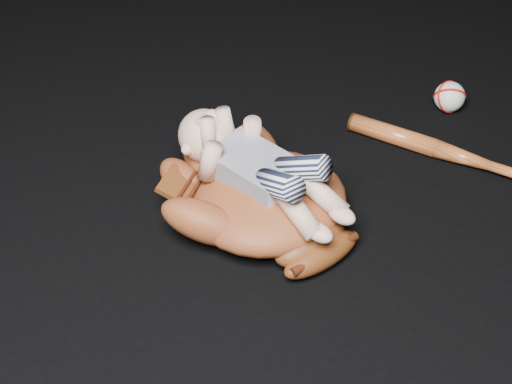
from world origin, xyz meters
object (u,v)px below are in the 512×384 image
baseball_bat (446,152)px  newborn_baby (267,168)px  baseball_glove (270,195)px  baseball (450,97)px

baseball_bat → newborn_baby: bearing=174.7°
baseball_glove → newborn_baby: 0.06m
newborn_baby → baseball_bat: bearing=-20.2°
baseball_glove → newborn_baby: (-0.00, 0.01, 0.06)m
baseball_bat → baseball: 0.18m
baseball_bat → baseball: (0.13, 0.13, 0.01)m
baseball_glove → baseball_bat: baseball_glove is taller
baseball_glove → newborn_baby: newborn_baby is taller
baseball_glove → baseball: size_ratio=6.10×
newborn_baby → baseball: bearing=-4.9°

